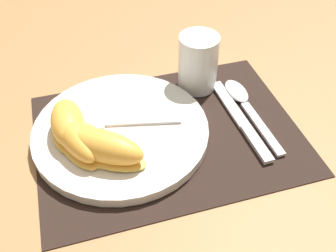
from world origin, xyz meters
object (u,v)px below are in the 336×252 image
object	(u,v)px
citrus_wedge_0	(68,124)
citrus_wedge_2	(93,142)
citrus_wedge_1	(75,138)
fork	(110,123)
plate	(121,131)
knife	(241,121)
citrus_wedge_3	(104,148)
spoon	(243,100)
juice_glass	(198,65)

from	to	relation	value
citrus_wedge_0	citrus_wedge_2	size ratio (longest dim) A/B	0.93
citrus_wedge_1	citrus_wedge_2	distance (m)	0.03
fork	citrus_wedge_2	xyz separation A→B (m)	(-0.03, -0.05, 0.02)
plate	citrus_wedge_0	size ratio (longest dim) A/B	2.76
knife	citrus_wedge_3	world-z (taller)	citrus_wedge_3
spoon	citrus_wedge_0	world-z (taller)	citrus_wedge_0
spoon	citrus_wedge_1	world-z (taller)	citrus_wedge_1
juice_glass	spoon	world-z (taller)	juice_glass
knife	citrus_wedge_3	bearing A→B (deg)	-172.89
citrus_wedge_1	juice_glass	bearing A→B (deg)	25.30
plate	knife	xyz separation A→B (m)	(0.19, -0.03, -0.01)
juice_glass	citrus_wedge_3	bearing A→B (deg)	-143.50
citrus_wedge_0	plate	bearing A→B (deg)	-6.21
plate	citrus_wedge_3	xyz separation A→B (m)	(-0.03, -0.06, 0.03)
plate	citrus_wedge_1	world-z (taller)	citrus_wedge_1
spoon	citrus_wedge_1	bearing A→B (deg)	-172.12
fork	citrus_wedge_2	world-z (taller)	citrus_wedge_2
juice_glass	citrus_wedge_3	xyz separation A→B (m)	(-0.19, -0.14, -0.01)
juice_glass	knife	world-z (taller)	juice_glass
plate	juice_glass	size ratio (longest dim) A/B	2.76
plate	citrus_wedge_0	world-z (taller)	citrus_wedge_0
knife	citrus_wedge_2	distance (m)	0.24
spoon	citrus_wedge_0	bearing A→B (deg)	-178.20
plate	citrus_wedge_1	xyz separation A→B (m)	(-0.07, -0.02, 0.03)
juice_glass	spoon	bearing A→B (deg)	-48.11
spoon	citrus_wedge_1	size ratio (longest dim) A/B	1.50
knife	fork	xyz separation A→B (m)	(-0.21, 0.04, 0.02)
plate	citrus_wedge_1	bearing A→B (deg)	-162.49
fork	citrus_wedge_1	world-z (taller)	citrus_wedge_1
plate	spoon	size ratio (longest dim) A/B	1.45
knife	citrus_wedge_0	size ratio (longest dim) A/B	2.01
citrus_wedge_1	citrus_wedge_3	bearing A→B (deg)	-41.96
juice_glass	citrus_wedge_2	distance (m)	0.24
plate	spoon	world-z (taller)	plate
knife	spoon	bearing A→B (deg)	62.68
spoon	citrus_wedge_0	size ratio (longest dim) A/B	1.91
juice_glass	knife	bearing A→B (deg)	-71.52
spoon	citrus_wedge_2	world-z (taller)	citrus_wedge_2
plate	juice_glass	distance (m)	0.18
plate	citrus_wedge_2	world-z (taller)	citrus_wedge_2
plate	citrus_wedge_0	distance (m)	0.08
plate	knife	size ratio (longest dim) A/B	1.37
fork	citrus_wedge_1	size ratio (longest dim) A/B	1.52
plate	citrus_wedge_3	distance (m)	0.07
citrus_wedge_3	citrus_wedge_1	bearing A→B (deg)	138.04
citrus_wedge_1	citrus_wedge_0	bearing A→B (deg)	101.86
plate	citrus_wedge_3	world-z (taller)	citrus_wedge_3
citrus_wedge_1	knife	bearing A→B (deg)	-1.06
citrus_wedge_3	juice_glass	bearing A→B (deg)	36.50
citrus_wedge_2	citrus_wedge_3	xyz separation A→B (m)	(0.01, -0.02, 0.00)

